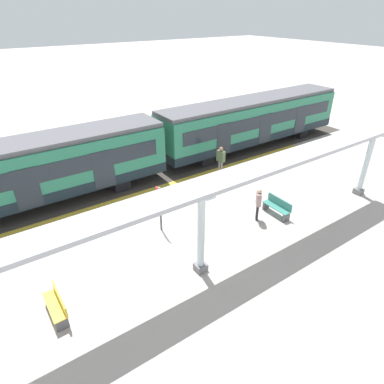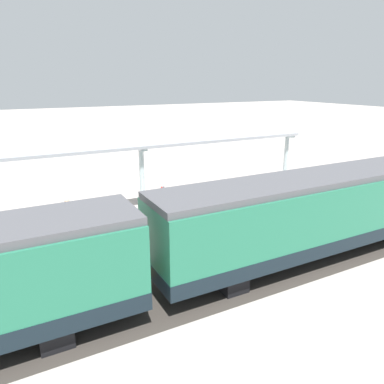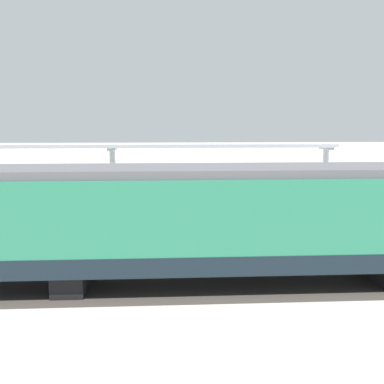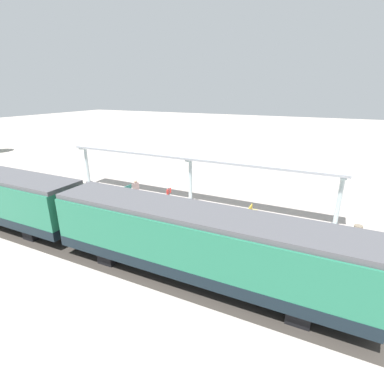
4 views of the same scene
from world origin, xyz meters
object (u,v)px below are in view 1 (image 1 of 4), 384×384
Objects in this scene: bench_mid_platform at (277,207)px; passenger_by_the_benches at (258,201)px; canopy_pillar_second at (201,232)px; passenger_waiting_near_edge at (221,158)px; train_near_carriage at (21,176)px; train_far_carriage at (252,122)px; platform_info_sign at (160,205)px; bench_near_end at (57,304)px; canopy_pillar_third at (366,163)px.

bench_mid_platform is 0.90× the size of passenger_by_the_benches.
canopy_pillar_second reaches higher than passenger_waiting_near_edge.
train_near_carriage is at bearing -103.24° from passenger_waiting_near_edge.
canopy_pillar_second is 2.11× the size of passenger_by_the_benches.
train_far_carriage reaches higher than platform_info_sign.
canopy_pillar_second reaches higher than train_near_carriage.
platform_info_sign reaches higher than passenger_waiting_near_edge.
passenger_by_the_benches is (-1.31, 4.26, -0.75)m from canopy_pillar_second.
bench_near_end is 9.38m from passenger_by_the_benches.
bench_near_end is at bearing -66.79° from platform_info_sign.
bench_mid_platform is at bearing -5.58° from passenger_waiting_near_edge.
platform_info_sign is at bearing -63.06° from passenger_waiting_near_edge.
bench_near_end is at bearing -64.79° from passenger_waiting_near_edge.
bench_near_end is 12.16m from passenger_waiting_near_edge.
passenger_waiting_near_edge is (-5.04, 0.49, 0.68)m from bench_mid_platform.
passenger_waiting_near_edge is (2.45, 10.39, -0.72)m from train_near_carriage.
train_far_carriage is 13.69m from canopy_pillar_second.
train_near_carriage reaches higher than passenger_by_the_benches.
train_far_carriage is at bearing 179.80° from canopy_pillar_third.
passenger_by_the_benches is (-1.31, -6.39, -0.75)m from canopy_pillar_third.
train_near_carriage is at bearing -129.63° from passenger_by_the_benches.
passenger_waiting_near_edge is (-2.95, 5.81, -0.21)m from platform_info_sign.
canopy_pillar_second is at bearing 27.72° from train_near_carriage.
bench_near_end is (-0.95, -15.74, -1.36)m from canopy_pillar_third.
canopy_pillar_second is 3.21m from platform_info_sign.
canopy_pillar_second is at bearing -1.49° from platform_info_sign.
bench_near_end is at bearing -64.22° from train_far_carriage.
passenger_waiting_near_edge reaches higher than bench_mid_platform.
canopy_pillar_second is 2.36× the size of bench_near_end.
train_far_carriage is (0.00, 15.18, 0.00)m from train_near_carriage.
train_near_carriage is 15.18m from train_far_carriage.
passenger_by_the_benches is at bearing -101.58° from canopy_pillar_third.
train_near_carriage is 8.68× the size of passenger_by_the_benches.
platform_info_sign is (5.40, 4.59, -0.51)m from train_near_carriage.
train_near_carriage is 4.11× the size of canopy_pillar_second.
canopy_pillar_second is (8.57, 4.50, -0.03)m from train_near_carriage.
passenger_by_the_benches is at bearing -41.47° from train_far_carriage.
canopy_pillar_third is 2.11× the size of passenger_by_the_benches.
train_far_carriage is 5.43m from passenger_waiting_near_edge.
platform_info_sign is at bearing -63.01° from train_far_carriage.
bench_mid_platform is at bearing -101.61° from canopy_pillar_third.
train_near_carriage reaches higher than passenger_waiting_near_edge.
canopy_pillar_second is at bearing -43.88° from passenger_waiting_near_edge.
canopy_pillar_third reaches higher than train_near_carriage.
bench_mid_platform is (-1.08, -5.25, -1.36)m from canopy_pillar_third.
passenger_waiting_near_edge is at bearing 116.94° from platform_info_sign.
canopy_pillar_second reaches higher than platform_info_sign.
canopy_pillar_third reaches higher than passenger_waiting_near_edge.
passenger_waiting_near_edge is at bearing 136.12° from canopy_pillar_second.
canopy_pillar_third is at bearing 73.29° from platform_info_sign.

